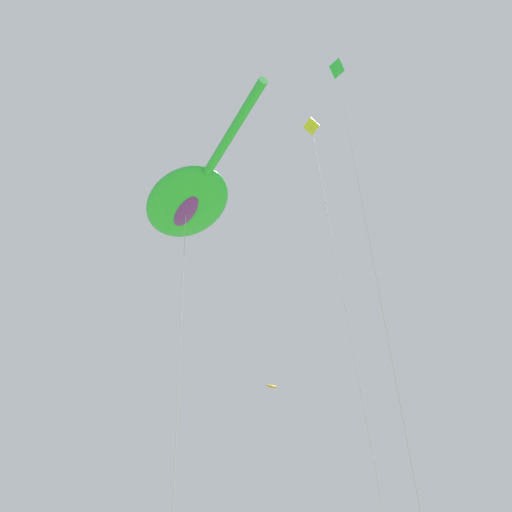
{
  "coord_description": "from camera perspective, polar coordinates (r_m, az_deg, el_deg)",
  "views": [
    {
      "loc": [
        -8.35,
        -3.4,
        1.76
      ],
      "look_at": [
        0.24,
        9.29,
        12.45
      ],
      "focal_mm": 43.88,
      "sensor_mm": 36.0,
      "label": 1
    }
  ],
  "objects": [
    {
      "name": "small_kite_streamer_purple",
      "position": [
        22.52,
        5.98,
        6.94
      ],
      "size": [
        1.7,
        3.96,
        20.38
      ],
      "rotation": [
        0.0,
        0.0,
        -0.33
      ],
      "color": "yellow",
      "rests_on": "ground"
    },
    {
      "name": "big_show_kite",
      "position": [
        27.92,
        -6.22,
        4.96
      ],
      "size": [
        4.08,
        10.44,
        20.1
      ],
      "rotation": [
        0.0,
        0.0,
        1.43
      ],
      "color": "green",
      "rests_on": "ground"
    },
    {
      "name": "small_kite_box_yellow",
      "position": [
        22.78,
        8.45,
        11.21
      ],
      "size": [
        1.84,
        0.56,
        21.58
      ],
      "rotation": [
        0.0,
        0.0,
        2.34
      ],
      "color": "green",
      "rests_on": "ground"
    },
    {
      "name": "small_kite_diamond_red",
      "position": [
        46.04,
        1.45,
        -12.38
      ],
      "size": [
        3.25,
        3.76,
        20.16
      ],
      "rotation": [
        0.0,
        0.0,
        -0.19
      ],
      "color": "orange",
      "rests_on": "ground"
    }
  ]
}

